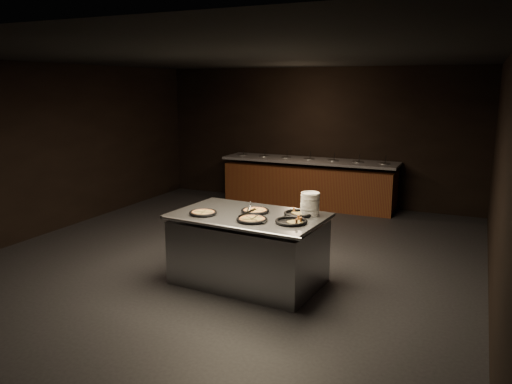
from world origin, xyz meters
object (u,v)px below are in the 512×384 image
at_px(pan_veggie_whole, 203,213).
at_px(serving_counter, 249,250).
at_px(pan_cheese_whole, 255,211).
at_px(plate_stack, 310,204).

bearing_deg(pan_veggie_whole, serving_counter, 24.54).
distance_m(pan_veggie_whole, pan_cheese_whole, 0.67).
height_order(plate_stack, pan_veggie_whole, plate_stack).
distance_m(serving_counter, plate_stack, 1.00).
bearing_deg(plate_stack, pan_veggie_whole, -156.87).
distance_m(plate_stack, pan_veggie_whole, 1.36).
relative_size(serving_counter, plate_stack, 6.98).
distance_m(serving_counter, pan_veggie_whole, 0.76).
xyz_separation_m(pan_veggie_whole, pan_cheese_whole, (0.56, 0.37, 0.00)).
bearing_deg(pan_cheese_whole, pan_veggie_whole, -146.69).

